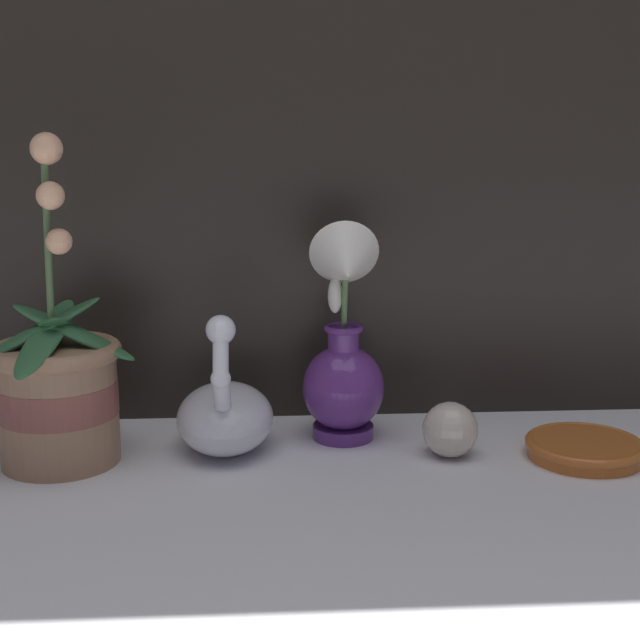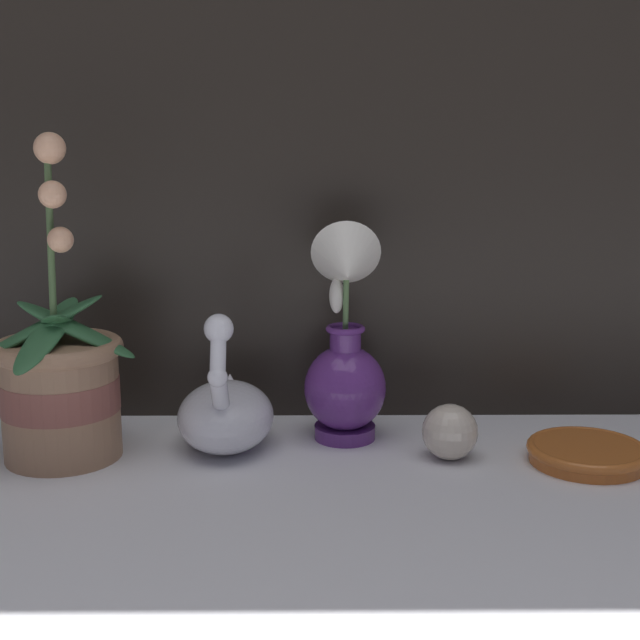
% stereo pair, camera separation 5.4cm
% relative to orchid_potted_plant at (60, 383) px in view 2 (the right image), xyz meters
% --- Properties ---
extents(ground_plane, '(2.80, 2.80, 0.00)m').
position_rel_orchid_potted_plant_xyz_m(ground_plane, '(0.33, -0.11, -0.09)').
color(ground_plane, white).
extents(orchid_potted_plant, '(0.20, 0.20, 0.38)m').
position_rel_orchid_potted_plant_xyz_m(orchid_potted_plant, '(0.00, 0.00, 0.00)').
color(orchid_potted_plant, '#9E7556').
rests_on(orchid_potted_plant, ground_plane).
extents(swan_figurine, '(0.12, 0.18, 0.18)m').
position_rel_orchid_potted_plant_xyz_m(swan_figurine, '(0.19, 0.03, -0.04)').
color(swan_figurine, white).
rests_on(swan_figurine, ground_plane).
extents(blue_vase, '(0.10, 0.12, 0.28)m').
position_rel_orchid_potted_plant_xyz_m(blue_vase, '(0.34, 0.05, 0.02)').
color(blue_vase, '#602D7F').
rests_on(blue_vase, ground_plane).
extents(glass_sphere, '(0.07, 0.07, 0.07)m').
position_rel_orchid_potted_plant_xyz_m(glass_sphere, '(0.46, -0.01, -0.06)').
color(glass_sphere, beige).
rests_on(glass_sphere, ground_plane).
extents(amber_dish, '(0.14, 0.14, 0.02)m').
position_rel_orchid_potted_plant_xyz_m(amber_dish, '(0.62, -0.03, -0.08)').
color(amber_dish, '#C66628').
rests_on(amber_dish, ground_plane).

